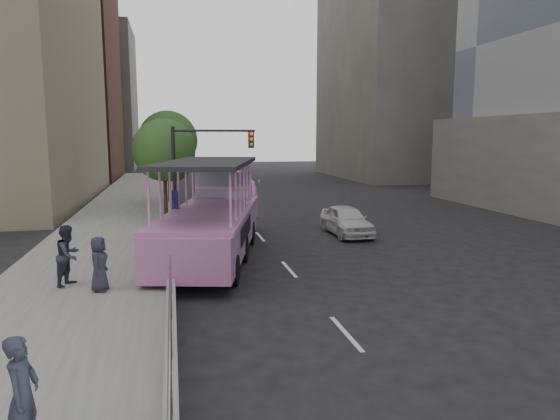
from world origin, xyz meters
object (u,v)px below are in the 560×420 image
at_px(pedestrian_far, 99,264).
at_px(street_tree_far, 169,142).
at_px(pedestrian_near, 23,395).
at_px(street_tree_near, 166,153).
at_px(parking_sign, 175,216).
at_px(traffic_signal, 198,161).
at_px(car, 346,220).
at_px(pedestrian_mid, 68,255).
at_px(duck_boat, 215,219).

bearing_deg(pedestrian_far, street_tree_far, 3.50).
distance_m(pedestrian_near, street_tree_far, 28.00).
bearing_deg(street_tree_near, pedestrian_near, -94.75).
relative_size(parking_sign, traffic_signal, 0.51).
xyz_separation_m(car, pedestrian_mid, (-11.26, -7.01, 0.50)).
height_order(street_tree_near, street_tree_far, street_tree_far).
height_order(duck_boat, car, duck_boat).
distance_m(traffic_signal, street_tree_far, 9.57).
height_order(pedestrian_mid, parking_sign, parking_sign).
relative_size(duck_boat, street_tree_near, 2.07).
distance_m(pedestrian_mid, traffic_signal, 11.05).
relative_size(duck_boat, parking_sign, 4.44).
bearing_deg(street_tree_far, parking_sign, -89.33).
bearing_deg(street_tree_far, pedestrian_near, -94.14).
bearing_deg(traffic_signal, pedestrian_near, -100.53).
bearing_deg(street_tree_far, car, -56.08).
height_order(pedestrian_near, street_tree_near, street_tree_near).
height_order(pedestrian_mid, pedestrian_far, pedestrian_mid).
distance_m(parking_sign, street_tree_near, 9.62).
xyz_separation_m(duck_boat, parking_sign, (-1.58, -0.51, 0.26)).
xyz_separation_m(duck_boat, street_tree_near, (-1.97, 8.86, 2.40)).
xyz_separation_m(car, pedestrian_far, (-10.29, -7.82, 0.39)).
relative_size(pedestrian_near, street_tree_near, 0.30).
bearing_deg(pedestrian_far, duck_boat, -26.54).
bearing_deg(car, traffic_signal, 157.11).
xyz_separation_m(duck_boat, street_tree_far, (-1.77, 14.86, 2.89)).
bearing_deg(pedestrian_far, parking_sign, -15.67).
bearing_deg(parking_sign, street_tree_far, 90.67).
bearing_deg(car, pedestrian_far, -142.99).
distance_m(pedestrian_mid, pedestrian_far, 1.26).
height_order(car, street_tree_far, street_tree_far).
xyz_separation_m(pedestrian_near, street_tree_near, (1.81, 21.75, 2.65)).
xyz_separation_m(duck_boat, car, (6.50, 2.56, -0.71)).
relative_size(pedestrian_mid, street_tree_far, 0.28).
distance_m(duck_boat, pedestrian_far, 6.49).
xyz_separation_m(duck_boat, pedestrian_far, (-3.79, -5.26, -0.32)).
bearing_deg(car, pedestrian_mid, -148.29).
distance_m(pedestrian_mid, street_tree_far, 19.79).
height_order(car, parking_sign, parking_sign).
bearing_deg(duck_boat, street_tree_far, 96.78).
bearing_deg(car, parking_sign, -159.41).
xyz_separation_m(car, parking_sign, (-8.09, -3.07, 0.97)).
distance_m(duck_boat, parking_sign, 1.69).
distance_m(traffic_signal, street_tree_near, 3.80).
relative_size(pedestrian_far, traffic_signal, 0.31).
bearing_deg(duck_boat, traffic_signal, 93.88).
height_order(duck_boat, pedestrian_mid, duck_boat).
distance_m(car, street_tree_near, 11.00).
xyz_separation_m(pedestrian_far, street_tree_far, (2.02, 20.12, 3.21)).
bearing_deg(street_tree_far, pedestrian_far, -95.74).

